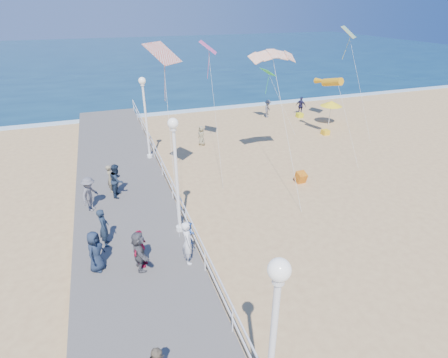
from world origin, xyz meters
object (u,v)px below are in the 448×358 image
object	(u,v)px
lamp_post_far	(145,110)
spectator_4	(95,251)
woman_holding_toddler	(188,242)
beach_walker_a	(268,109)
box_kite	(301,178)
beach_chair_right	(325,132)
toddler_held	(190,232)
spectator_0	(104,227)
spectator_7	(117,180)
spectator_2	(90,194)
spectator_3	(140,248)
spectator_6	(111,178)
beach_chair_left	(300,115)
beach_walker_c	(201,136)
lamp_post_near	(273,340)
beach_umbrella	(331,104)
beach_walker_b	(301,106)
lamp_post_mid	(176,166)
spectator_5	(139,251)

from	to	relation	value
lamp_post_far	spectator_4	size ratio (longest dim) A/B	3.08
woman_holding_toddler	beach_walker_a	bearing A→B (deg)	-27.81
box_kite	beach_chair_right	xyz separation A→B (m)	(6.44, 6.93, -0.10)
toddler_held	spectator_0	world-z (taller)	toddler_held
spectator_4	spectator_7	distance (m)	5.95
spectator_2	spectator_3	world-z (taller)	spectator_2
spectator_0	spectator_6	size ratio (longest dim) A/B	1.13
beach_chair_left	spectator_6	bearing A→B (deg)	-150.59
beach_walker_c	spectator_6	bearing A→B (deg)	-59.16
lamp_post_near	spectator_4	bearing A→B (deg)	115.82
lamp_post_far	spectator_2	bearing A→B (deg)	-123.13
woman_holding_toddler	beach_umbrella	size ratio (longest dim) A/B	0.88
spectator_0	beach_chair_right	distance (m)	20.40
spectator_0	beach_chair_right	size ratio (longest dim) A/B	3.18
beach_chair_left	lamp_post_far	bearing A→B (deg)	-158.49
lamp_post_far	spectator_6	world-z (taller)	lamp_post_far
beach_walker_b	beach_umbrella	distance (m)	3.75
spectator_2	box_kite	xyz separation A→B (m)	(11.90, -0.22, -1.00)
spectator_3	spectator_7	world-z (taller)	spectator_7
beach_chair_left	toddler_held	bearing A→B (deg)	-131.54
spectator_7	beach_walker_c	world-z (taller)	spectator_7
lamp_post_mid	beach_umbrella	world-z (taller)	lamp_post_mid
lamp_post_mid	spectator_2	bearing A→B (deg)	139.58
woman_holding_toddler	beach_walker_a	world-z (taller)	woman_holding_toddler
spectator_5	lamp_post_far	bearing A→B (deg)	-14.11
beach_walker_a	beach_umbrella	world-z (taller)	beach_umbrella
spectator_2	beach_walker_b	bearing A→B (deg)	-25.66
lamp_post_far	spectator_2	world-z (taller)	lamp_post_far
spectator_6	spectator_3	bearing A→B (deg)	-164.18
spectator_4	box_kite	world-z (taller)	spectator_4
beach_chair_right	spectator_2	bearing A→B (deg)	-159.90
spectator_6	spectator_7	distance (m)	0.71
lamp_post_mid	beach_chair_left	bearing A→B (deg)	44.73
spectator_4	spectator_5	xyz separation A→B (m)	(1.58, -0.52, -0.02)
beach_walker_c	beach_chair_right	distance (m)	10.40
spectator_0	beach_walker_b	distance (m)	24.41
spectator_0	beach_walker_b	bearing A→B (deg)	-49.88
lamp_post_mid	spectator_7	world-z (taller)	lamp_post_mid
lamp_post_far	spectator_5	xyz separation A→B (m)	(-2.04, -11.05, -2.41)
lamp_post_mid	beach_walker_a	bearing A→B (deg)	52.66
spectator_3	woman_holding_toddler	bearing A→B (deg)	-73.07
beach_walker_c	spectator_5	bearing A→B (deg)	-36.22
spectator_5	spectator_7	xyz separation A→B (m)	(-0.34, 6.34, 0.07)
spectator_3	beach_walker_c	world-z (taller)	spectator_3
toddler_held	beach_chair_right	size ratio (longest dim) A/B	1.65
lamp_post_far	spectator_4	world-z (taller)	lamp_post_far
toddler_held	beach_chair_left	bearing A→B (deg)	-35.21
beach_walker_b	spectator_2	bearing A→B (deg)	83.41
spectator_0	spectator_4	world-z (taller)	spectator_0
spectator_2	beach_walker_a	world-z (taller)	spectator_2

